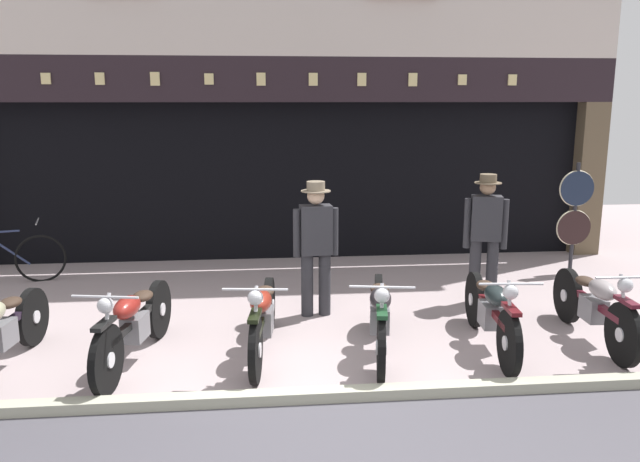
{
  "coord_description": "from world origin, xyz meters",
  "views": [
    {
      "loc": [
        -0.48,
        -5.14,
        2.65
      ],
      "look_at": [
        0.3,
        2.77,
        0.99
      ],
      "focal_mm": 35.51,
      "sensor_mm": 36.0,
      "label": 1
    }
  ],
  "objects_px": {
    "shopkeeper_center": "(485,232)",
    "advert_board_near": "(129,159)",
    "motorcycle_left": "(134,323)",
    "motorcycle_center_left": "(263,317)",
    "motorcycle_center_right": "(491,311)",
    "motorcycle_right": "(595,305)",
    "salesman_left": "(316,242)",
    "motorcycle_center": "(380,315)",
    "advert_board_far": "(69,163)",
    "tyre_sign_pole": "(575,210)"
  },
  "relations": [
    {
      "from": "salesman_left",
      "to": "advert_board_near",
      "type": "relative_size",
      "value": 1.73
    },
    {
      "from": "motorcycle_center_left",
      "to": "advert_board_near",
      "type": "bearing_deg",
      "value": -57.01
    },
    {
      "from": "tyre_sign_pole",
      "to": "advert_board_far",
      "type": "xyz_separation_m",
      "value": [
        -7.84,
        1.46,
        0.64
      ]
    },
    {
      "from": "motorcycle_center_left",
      "to": "advert_board_far",
      "type": "bearing_deg",
      "value": -47.63
    },
    {
      "from": "motorcycle_center_left",
      "to": "motorcycle_left",
      "type": "bearing_deg",
      "value": 9.82
    },
    {
      "from": "salesman_left",
      "to": "advert_board_far",
      "type": "height_order",
      "value": "advert_board_far"
    },
    {
      "from": "motorcycle_center",
      "to": "tyre_sign_pole",
      "type": "bearing_deg",
      "value": -131.55
    },
    {
      "from": "motorcycle_left",
      "to": "motorcycle_center_left",
      "type": "bearing_deg",
      "value": -166.42
    },
    {
      "from": "motorcycle_center",
      "to": "advert_board_far",
      "type": "xyz_separation_m",
      "value": [
        -4.27,
        4.33,
        1.2
      ]
    },
    {
      "from": "advert_board_far",
      "to": "advert_board_near",
      "type": "bearing_deg",
      "value": -0.0
    },
    {
      "from": "motorcycle_center_right",
      "to": "advert_board_near",
      "type": "bearing_deg",
      "value": -38.11
    },
    {
      "from": "salesman_left",
      "to": "advert_board_near",
      "type": "xyz_separation_m",
      "value": [
        -2.77,
        3.03,
        0.75
      ]
    },
    {
      "from": "motorcycle_right",
      "to": "salesman_left",
      "type": "xyz_separation_m",
      "value": [
        -2.97,
        1.21,
        0.51
      ]
    },
    {
      "from": "motorcycle_center_left",
      "to": "shopkeeper_center",
      "type": "bearing_deg",
      "value": -146.28
    },
    {
      "from": "motorcycle_left",
      "to": "motorcycle_center_left",
      "type": "height_order",
      "value": "motorcycle_left"
    },
    {
      "from": "advert_board_far",
      "to": "motorcycle_left",
      "type": "bearing_deg",
      "value": -67.92
    },
    {
      "from": "shopkeeper_center",
      "to": "motorcycle_left",
      "type": "bearing_deg",
      "value": 33.65
    },
    {
      "from": "advert_board_near",
      "to": "motorcycle_center",
      "type": "bearing_deg",
      "value": -52.49
    },
    {
      "from": "shopkeeper_center",
      "to": "advert_board_near",
      "type": "xyz_separation_m",
      "value": [
        -5.0,
        2.77,
        0.73
      ]
    },
    {
      "from": "shopkeeper_center",
      "to": "advert_board_near",
      "type": "height_order",
      "value": "advert_board_near"
    },
    {
      "from": "shopkeeper_center",
      "to": "tyre_sign_pole",
      "type": "bearing_deg",
      "value": -131.89
    },
    {
      "from": "motorcycle_center_right",
      "to": "motorcycle_right",
      "type": "bearing_deg",
      "value": -171.56
    },
    {
      "from": "advert_board_near",
      "to": "motorcycle_left",
      "type": "bearing_deg",
      "value": -79.48
    },
    {
      "from": "motorcycle_center_right",
      "to": "advert_board_far",
      "type": "relative_size",
      "value": 1.93
    },
    {
      "from": "motorcycle_center_right",
      "to": "shopkeeper_center",
      "type": "relative_size",
      "value": 1.18
    },
    {
      "from": "motorcycle_center",
      "to": "tyre_sign_pole",
      "type": "xyz_separation_m",
      "value": [
        3.57,
        2.87,
        0.56
      ]
    },
    {
      "from": "salesman_left",
      "to": "tyre_sign_pole",
      "type": "relative_size",
      "value": 0.98
    },
    {
      "from": "tyre_sign_pole",
      "to": "advert_board_near",
      "type": "xyz_separation_m",
      "value": [
        -6.89,
        1.45,
        0.69
      ]
    },
    {
      "from": "motorcycle_center_left",
      "to": "advert_board_far",
      "type": "distance_m",
      "value": 5.37
    },
    {
      "from": "salesman_left",
      "to": "shopkeeper_center",
      "type": "height_order",
      "value": "shopkeeper_center"
    },
    {
      "from": "motorcycle_center_left",
      "to": "motorcycle_center",
      "type": "relative_size",
      "value": 0.98
    },
    {
      "from": "tyre_sign_pole",
      "to": "motorcycle_right",
      "type": "bearing_deg",
      "value": -112.6
    },
    {
      "from": "motorcycle_left",
      "to": "motorcycle_center_right",
      "type": "bearing_deg",
      "value": -169.28
    },
    {
      "from": "motorcycle_center_right",
      "to": "salesman_left",
      "type": "xyz_separation_m",
      "value": [
        -1.77,
        1.27,
        0.51
      ]
    },
    {
      "from": "motorcycle_left",
      "to": "advert_board_far",
      "type": "height_order",
      "value": "advert_board_far"
    },
    {
      "from": "motorcycle_center_left",
      "to": "shopkeeper_center",
      "type": "xyz_separation_m",
      "value": [
        2.91,
        1.48,
        0.53
      ]
    },
    {
      "from": "motorcycle_left",
      "to": "motorcycle_center_left",
      "type": "relative_size",
      "value": 1.05
    },
    {
      "from": "motorcycle_left",
      "to": "advert_board_far",
      "type": "distance_m",
      "value": 4.81
    },
    {
      "from": "motorcycle_left",
      "to": "shopkeeper_center",
      "type": "bearing_deg",
      "value": -149.26
    },
    {
      "from": "motorcycle_center",
      "to": "motorcycle_center_right",
      "type": "relative_size",
      "value": 0.99
    },
    {
      "from": "shopkeeper_center",
      "to": "advert_board_near",
      "type": "relative_size",
      "value": 1.77
    },
    {
      "from": "motorcycle_center_left",
      "to": "advert_board_far",
      "type": "height_order",
      "value": "advert_board_far"
    },
    {
      "from": "motorcycle_right",
      "to": "advert_board_near",
      "type": "distance_m",
      "value": 7.24
    },
    {
      "from": "motorcycle_center_left",
      "to": "advert_board_near",
      "type": "xyz_separation_m",
      "value": [
        -2.1,
        4.25,
        1.26
      ]
    },
    {
      "from": "motorcycle_left",
      "to": "motorcycle_right",
      "type": "xyz_separation_m",
      "value": [
        4.93,
        0.08,
        0.0
      ]
    },
    {
      "from": "motorcycle_left",
      "to": "motorcycle_right",
      "type": "relative_size",
      "value": 1.05
    },
    {
      "from": "motorcycle_center",
      "to": "motorcycle_center_right",
      "type": "distance_m",
      "value": 1.22
    },
    {
      "from": "tyre_sign_pole",
      "to": "shopkeeper_center",
      "type": "bearing_deg",
      "value": -145.26
    },
    {
      "from": "shopkeeper_center",
      "to": "motorcycle_center",
      "type": "bearing_deg",
      "value": 56.25
    },
    {
      "from": "motorcycle_right",
      "to": "salesman_left",
      "type": "bearing_deg",
      "value": -19.3
    }
  ]
}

